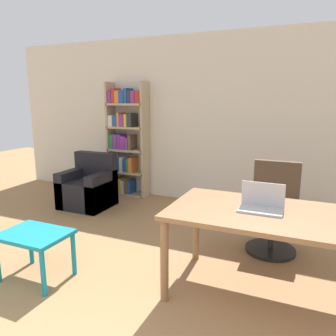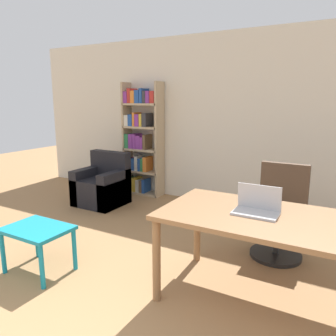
{
  "view_description": "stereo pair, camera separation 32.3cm",
  "coord_description": "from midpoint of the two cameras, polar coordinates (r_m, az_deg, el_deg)",
  "views": [
    {
      "loc": [
        1.32,
        -0.6,
        1.69
      ],
      "look_at": [
        0.05,
        2.3,
        1.02
      ],
      "focal_mm": 35.0,
      "sensor_mm": 36.0,
      "label": 1
    },
    {
      "loc": [
        1.61,
        -0.45,
        1.69
      ],
      "look_at": [
        0.05,
        2.3,
        1.02
      ],
      "focal_mm": 35.0,
      "sensor_mm": 36.0,
      "label": 2
    }
  ],
  "objects": [
    {
      "name": "armchair",
      "position": [
        5.42,
        -15.39,
        -3.48
      ],
      "size": [
        0.73,
        0.68,
        0.84
      ],
      "color": "black",
      "rests_on": "ground_plane"
    },
    {
      "name": "side_table_blue",
      "position": [
        3.45,
        -24.78,
        -11.37
      ],
      "size": [
        0.63,
        0.47,
        0.46
      ],
      "color": "teal",
      "rests_on": "ground_plane"
    },
    {
      "name": "desk",
      "position": [
        2.84,
        14.5,
        -9.27
      ],
      "size": [
        1.71,
        0.94,
        0.77
      ],
      "color": "olive",
      "rests_on": "ground_plane"
    },
    {
      "name": "bookshelf",
      "position": [
        5.83,
        -9.03,
        4.64
      ],
      "size": [
        0.72,
        0.28,
        1.98
      ],
      "color": "tan",
      "rests_on": "ground_plane"
    },
    {
      "name": "laptop",
      "position": [
        2.83,
        12.84,
        -6.25
      ],
      "size": [
        0.36,
        0.22,
        0.23
      ],
      "color": "#B2B2B7",
      "rests_on": "desk"
    },
    {
      "name": "office_chair",
      "position": [
        3.85,
        15.62,
        -7.5
      ],
      "size": [
        0.55,
        0.55,
        1.0
      ],
      "color": "black",
      "rests_on": "ground_plane"
    },
    {
      "name": "wall_back",
      "position": [
        5.27,
        7.62,
        8.12
      ],
      "size": [
        8.0,
        0.06,
        2.7
      ],
      "color": "beige",
      "rests_on": "ground_plane"
    }
  ]
}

